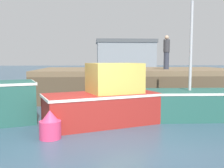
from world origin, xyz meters
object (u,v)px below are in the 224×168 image
(dockworker, at_px, (166,52))
(mooring_buoy_foreground, at_px, (50,126))
(fishing_boat_mid, at_px, (189,103))
(fishing_boat_near_right, at_px, (105,100))
(rowboat, at_px, (187,105))

(dockworker, relative_size, mooring_buoy_foreground, 2.37)
(fishing_boat_mid, height_order, mooring_buoy_foreground, fishing_boat_mid)
(fishing_boat_near_right, relative_size, rowboat, 2.42)
(fishing_boat_near_right, xyz_separation_m, fishing_boat_mid, (3.03, 0.53, -0.22))
(fishing_boat_near_right, height_order, dockworker, dockworker)
(fishing_boat_mid, distance_m, mooring_buoy_foreground, 4.98)
(dockworker, height_order, mooring_buoy_foreground, dockworker)
(fishing_boat_mid, xyz_separation_m, mooring_buoy_foreground, (-4.55, -2.03, -0.20))
(fishing_boat_near_right, xyz_separation_m, dockworker, (3.61, 5.50, 1.70))
(rowboat, relative_size, dockworker, 0.91)
(rowboat, distance_m, dockworker, 4.11)
(dockworker, xyz_separation_m, mooring_buoy_foreground, (-5.13, -6.99, -2.13))
(mooring_buoy_foreground, bearing_deg, fishing_boat_near_right, 44.52)
(rowboat, distance_m, mooring_buoy_foreground, 6.17)
(fishing_boat_mid, bearing_deg, rowboat, 72.68)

